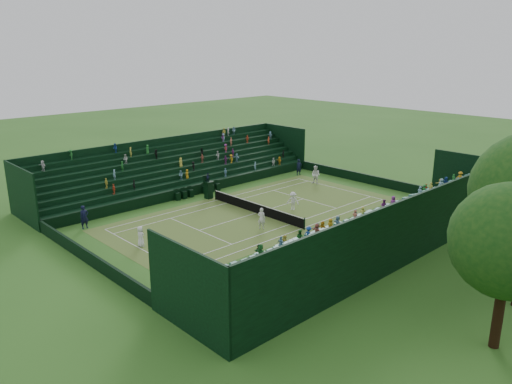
# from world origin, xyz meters

# --- Properties ---
(ground) EXTENTS (160.00, 160.00, 0.00)m
(ground) POSITION_xyz_m (0.00, 0.00, 0.00)
(ground) COLOR #316820
(ground) RESTS_ON ground
(court_surface) EXTENTS (12.97, 26.77, 0.01)m
(court_surface) POSITION_xyz_m (0.00, 0.00, 0.01)
(court_surface) COLOR #427F2A
(court_surface) RESTS_ON ground
(perimeter_wall_north) EXTENTS (17.17, 0.20, 1.00)m
(perimeter_wall_north) POSITION_xyz_m (0.00, 15.88, 0.50)
(perimeter_wall_north) COLOR black
(perimeter_wall_north) RESTS_ON ground
(perimeter_wall_south) EXTENTS (17.17, 0.20, 1.00)m
(perimeter_wall_south) POSITION_xyz_m (0.00, -15.88, 0.50)
(perimeter_wall_south) COLOR black
(perimeter_wall_south) RESTS_ON ground
(perimeter_wall_east) EXTENTS (0.20, 31.77, 1.00)m
(perimeter_wall_east) POSITION_xyz_m (8.48, 0.00, 0.50)
(perimeter_wall_east) COLOR black
(perimeter_wall_east) RESTS_ON ground
(perimeter_wall_west) EXTENTS (0.20, 31.77, 1.00)m
(perimeter_wall_west) POSITION_xyz_m (-8.48, 0.00, 0.50)
(perimeter_wall_west) COLOR black
(perimeter_wall_west) RESTS_ON ground
(north_grandstand) EXTENTS (6.60, 32.00, 4.90)m
(north_grandstand) POSITION_xyz_m (12.66, 0.00, 1.55)
(north_grandstand) COLOR black
(north_grandstand) RESTS_ON ground
(south_grandstand) EXTENTS (6.60, 32.00, 4.90)m
(south_grandstand) POSITION_xyz_m (-12.66, 0.00, 1.55)
(south_grandstand) COLOR black
(south_grandstand) RESTS_ON ground
(tennis_net) EXTENTS (11.67, 0.10, 1.06)m
(tennis_net) POSITION_xyz_m (0.00, 0.00, 0.53)
(tennis_net) COLOR black
(tennis_net) RESTS_ON ground
(umpire_chair) EXTENTS (0.82, 0.82, 2.57)m
(umpire_chair) POSITION_xyz_m (-6.58, -0.24, 1.10)
(umpire_chair) COLOR black
(umpire_chair) RESTS_ON ground
(courtside_chairs) EXTENTS (0.50, 5.47, 1.09)m
(courtside_chairs) POSITION_xyz_m (-8.20, -0.33, 0.41)
(courtside_chairs) COLOR black
(courtside_chairs) RESTS_ON ground
(player_near_west) EXTENTS (0.87, 0.67, 1.59)m
(player_near_west) POSITION_xyz_m (-0.33, -11.58, 0.79)
(player_near_west) COLOR white
(player_near_west) RESTS_ON ground
(player_near_east) EXTENTS (0.78, 0.67, 1.82)m
(player_near_east) POSITION_xyz_m (3.20, -2.39, 0.91)
(player_near_east) COLOR silver
(player_near_east) RESTS_ON ground
(player_far_west) EXTENTS (1.11, 0.93, 2.03)m
(player_far_west) POSITION_xyz_m (-2.81, 11.59, 1.02)
(player_far_west) COLOR white
(player_far_west) RESTS_ON ground
(player_far_east) EXTENTS (1.28, 1.10, 1.71)m
(player_far_east) POSITION_xyz_m (1.60, 3.15, 0.86)
(player_far_east) COLOR white
(player_far_east) RESTS_ON ground
(line_judge_north) EXTENTS (0.63, 0.79, 1.88)m
(line_judge_north) POSITION_xyz_m (-6.71, 13.21, 0.94)
(line_judge_north) COLOR black
(line_judge_north) RESTS_ON ground
(line_judge_south) EXTENTS (0.48, 0.73, 1.96)m
(line_judge_south) POSITION_xyz_m (-6.87, -12.92, 0.98)
(line_judge_south) COLOR black
(line_judge_south) RESTS_ON ground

